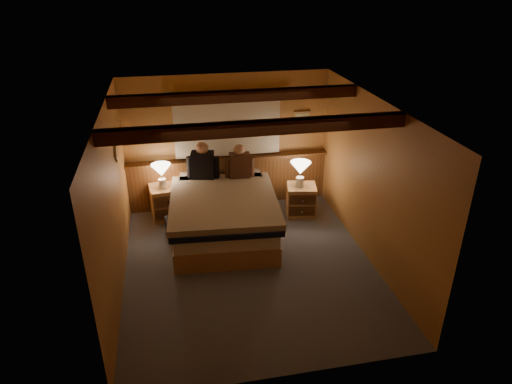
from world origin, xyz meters
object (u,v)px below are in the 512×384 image
object	(u,v)px
nightstand_left	(167,202)
bed	(224,215)
lamp_left	(161,172)
lamp_right	(300,169)
person_left	(203,163)
person_right	(240,164)
nightstand_right	(301,200)
duffel_bag	(182,225)

from	to	relation	value
nightstand_left	bed	bearing A→B (deg)	-49.87
lamp_left	lamp_right	world-z (taller)	lamp_left
person_left	person_right	bearing A→B (deg)	3.90
bed	lamp_right	xyz separation A→B (m)	(1.40, 0.45, 0.49)
nightstand_left	nightstand_right	xyz separation A→B (m)	(2.34, -0.36, -0.02)
person_right	nightstand_left	bearing A→B (deg)	178.37
lamp_left	person_right	world-z (taller)	person_right
nightstand_left	duffel_bag	bearing A→B (deg)	-79.07
bed	nightstand_left	xyz separation A→B (m)	(-0.90, 0.81, -0.09)
lamp_left	nightstand_right	bearing A→B (deg)	-7.64
nightstand_left	lamp_left	xyz separation A→B (m)	(-0.04, -0.04, 0.60)
lamp_left	lamp_right	distance (m)	2.36
nightstand_left	person_right	bearing A→B (deg)	-14.19
lamp_right	person_right	distance (m)	1.05
bed	nightstand_left	bearing A→B (deg)	142.26
person_left	person_right	size ratio (longest dim) A/B	1.09
nightstand_left	lamp_right	world-z (taller)	lamp_right
bed	lamp_right	world-z (taller)	lamp_right
person_left	bed	bearing A→B (deg)	-60.44
nightstand_left	lamp_left	size ratio (longest dim) A/B	1.37
nightstand_left	person_left	bearing A→B (deg)	-12.64
person_left	nightstand_right	bearing A→B (deg)	1.89
lamp_left	person_right	distance (m)	1.32
bed	lamp_left	distance (m)	1.32
lamp_right	person_right	world-z (taller)	person_right
person_left	lamp_right	bearing A→B (deg)	1.40
bed	person_left	distance (m)	1.00
lamp_left	person_left	bearing A→B (deg)	-1.57
person_right	person_left	bearing A→B (deg)	176.72
person_right	nightstand_right	bearing A→B (deg)	-6.45
person_left	person_right	world-z (taller)	person_left
nightstand_left	lamp_left	bearing A→B (deg)	-144.39
nightstand_left	duffel_bag	distance (m)	0.69
nightstand_right	lamp_right	distance (m)	0.60
lamp_right	person_right	bearing A→B (deg)	167.88
nightstand_left	nightstand_right	world-z (taller)	nightstand_left
nightstand_left	person_right	size ratio (longest dim) A/B	0.95
nightstand_right	lamp_right	size ratio (longest dim) A/B	1.27
duffel_bag	person_left	bearing A→B (deg)	46.35
nightstand_left	person_right	distance (m)	1.45
nightstand_right	lamp_left	distance (m)	2.48
bed	lamp_left	xyz separation A→B (m)	(-0.94, 0.78, 0.51)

